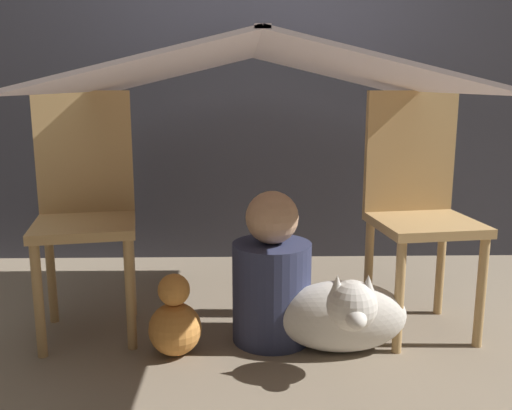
# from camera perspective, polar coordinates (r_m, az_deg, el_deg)

# --- Properties ---
(ground_plane) EXTENTS (8.80, 8.80, 0.00)m
(ground_plane) POSITION_cam_1_polar(r_m,az_deg,el_deg) (2.14, 0.14, -15.22)
(ground_plane) COLOR gray
(wall_back) EXTENTS (7.00, 0.05, 2.50)m
(wall_back) POSITION_cam_1_polar(r_m,az_deg,el_deg) (3.21, -0.42, 16.81)
(wall_back) COLOR #3D3D47
(wall_back) RESTS_ON ground_plane
(chair_left) EXTENTS (0.44, 0.44, 0.96)m
(chair_left) POSITION_cam_1_polar(r_m,az_deg,el_deg) (2.35, -16.71, 0.17)
(chair_left) COLOR tan
(chair_left) RESTS_ON ground_plane
(chair_right) EXTENTS (0.43, 0.43, 0.96)m
(chair_right) POSITION_cam_1_polar(r_m,az_deg,el_deg) (2.37, 15.88, 0.32)
(chair_right) COLOR tan
(chair_right) RESTS_ON ground_plane
(sheet_canopy) EXTENTS (1.32, 1.51, 0.17)m
(sheet_canopy) POSITION_cam_1_polar(r_m,az_deg,el_deg) (2.14, -0.00, 13.50)
(sheet_canopy) COLOR silver
(person_front) EXTENTS (0.30, 0.30, 0.59)m
(person_front) POSITION_cam_1_polar(r_m,az_deg,el_deg) (2.21, 1.58, -7.34)
(person_front) COLOR #2D3351
(person_front) RESTS_ON ground_plane
(dog) EXTENTS (0.48, 0.41, 0.36)m
(dog) POSITION_cam_1_polar(r_m,az_deg,el_deg) (2.14, 8.74, -10.75)
(dog) COLOR silver
(dog) RESTS_ON ground_plane
(plush_toy) EXTENTS (0.20, 0.20, 0.31)m
(plush_toy) POSITION_cam_1_polar(r_m,az_deg,el_deg) (2.16, -8.12, -11.51)
(plush_toy) COLOR #D88C3F
(plush_toy) RESTS_ON ground_plane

